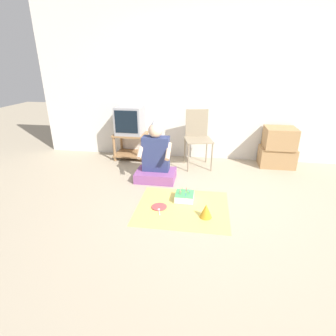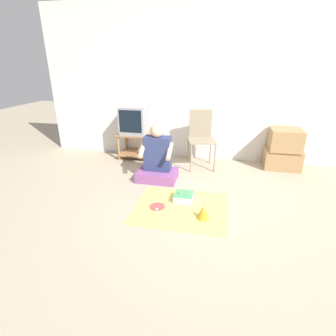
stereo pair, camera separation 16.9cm
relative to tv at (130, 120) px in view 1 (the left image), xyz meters
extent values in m
plane|color=tan|center=(1.54, -1.78, -0.69)|extent=(16.00, 16.00, 0.00)
cube|color=silver|center=(1.54, 0.25, 0.59)|extent=(6.40, 0.06, 2.55)
cube|color=#997047|center=(0.00, 0.00, -0.25)|extent=(0.56, 0.45, 0.03)
cube|color=#997047|center=(0.00, 0.00, -0.61)|extent=(0.56, 0.45, 0.02)
cylinder|color=#997047|center=(-0.25, -0.19, -0.46)|extent=(0.04, 0.04, 0.45)
cylinder|color=#997047|center=(0.25, -0.19, -0.46)|extent=(0.04, 0.04, 0.45)
cylinder|color=#997047|center=(-0.25, 0.19, -0.46)|extent=(0.04, 0.04, 0.45)
cylinder|color=#997047|center=(0.25, 0.19, -0.46)|extent=(0.04, 0.04, 0.45)
cube|color=#99999E|center=(0.00, 0.00, 0.00)|extent=(0.44, 0.43, 0.47)
cube|color=black|center=(0.00, -0.22, 0.01)|extent=(0.38, 0.01, 0.37)
cube|color=gray|center=(1.20, -0.25, -0.23)|extent=(0.50, 0.50, 0.02)
cube|color=gray|center=(1.15, -0.06, 0.00)|extent=(0.36, 0.11, 0.45)
cylinder|color=gray|center=(1.06, -0.48, -0.46)|extent=(0.02, 0.02, 0.46)
cylinder|color=gray|center=(1.42, -0.39, -0.46)|extent=(0.02, 0.02, 0.46)
cylinder|color=gray|center=(0.97, -0.11, -0.46)|extent=(0.02, 0.02, 0.46)
cylinder|color=gray|center=(1.33, -0.03, -0.46)|extent=(0.02, 0.02, 0.46)
cube|color=#A87F51|center=(2.49, -0.02, -0.53)|extent=(0.56, 0.37, 0.32)
cube|color=#A87F51|center=(2.49, -0.02, -0.20)|extent=(0.47, 0.42, 0.33)
cube|color=#8C4C8C|center=(0.61, -0.86, -0.62)|extent=(0.57, 0.42, 0.14)
cube|color=navy|center=(0.61, -0.82, -0.30)|extent=(0.38, 0.19, 0.50)
sphere|color=beige|center=(0.61, -0.82, 0.05)|extent=(0.20, 0.20, 0.20)
cone|color=silver|center=(0.61, -0.82, 0.18)|extent=(0.11, 0.11, 0.09)
cylinder|color=beige|center=(0.42, -0.94, -0.22)|extent=(0.06, 0.26, 0.21)
cylinder|color=beige|center=(0.81, -0.94, -0.22)|extent=(0.06, 0.26, 0.21)
cube|color=#EAD666|center=(1.08, -1.61, -0.69)|extent=(1.09, 0.95, 0.01)
cube|color=white|center=(1.09, -1.42, -0.64)|extent=(0.23, 0.23, 0.08)
cube|color=#4CB266|center=(1.09, -1.42, -0.60)|extent=(0.23, 0.23, 0.01)
cylinder|color=#66C666|center=(1.15, -1.43, -0.58)|extent=(0.01, 0.01, 0.05)
sphere|color=#FFCC4C|center=(1.15, -1.43, -0.54)|extent=(0.01, 0.01, 0.01)
cylinder|color=#4C7FE5|center=(1.14, -1.39, -0.58)|extent=(0.01, 0.01, 0.05)
sphere|color=#FFCC4C|center=(1.14, -1.39, -0.54)|extent=(0.01, 0.01, 0.01)
cylinder|color=#EA4C4C|center=(1.11, -1.36, -0.58)|extent=(0.01, 0.01, 0.05)
sphere|color=#FFCC4C|center=(1.11, -1.36, -0.54)|extent=(0.01, 0.01, 0.01)
cylinder|color=#66C666|center=(1.05, -1.37, -0.58)|extent=(0.01, 0.01, 0.05)
sphere|color=#FFCC4C|center=(1.05, -1.37, -0.54)|extent=(0.01, 0.01, 0.01)
cylinder|color=#E58CCC|center=(1.03, -1.39, -0.58)|extent=(0.01, 0.01, 0.05)
sphere|color=#FFCC4C|center=(1.03, -1.39, -0.54)|extent=(0.01, 0.01, 0.01)
cylinder|color=#EA4C4C|center=(1.03, -1.45, -0.58)|extent=(0.01, 0.01, 0.05)
sphere|color=#FFCC4C|center=(1.03, -1.45, -0.54)|extent=(0.01, 0.01, 0.01)
cylinder|color=#66C666|center=(1.05, -1.47, -0.58)|extent=(0.01, 0.01, 0.05)
sphere|color=#FFCC4C|center=(1.05, -1.47, -0.54)|extent=(0.01, 0.01, 0.01)
cylinder|color=#4C7FE5|center=(1.11, -1.48, -0.58)|extent=(0.01, 0.01, 0.05)
sphere|color=#FFCC4C|center=(1.11, -1.48, -0.54)|extent=(0.01, 0.01, 0.01)
cylinder|color=#66C666|center=(1.14, -1.46, -0.58)|extent=(0.01, 0.01, 0.05)
sphere|color=#FFCC4C|center=(1.14, -1.46, -0.54)|extent=(0.01, 0.01, 0.01)
cone|color=gold|center=(1.36, -1.77, -0.60)|extent=(0.14, 0.14, 0.16)
cylinder|color=#D84C4C|center=(0.81, -1.65, -0.68)|extent=(0.18, 0.18, 0.01)
ellipsoid|color=white|center=(0.82, -1.71, -0.68)|extent=(0.04, 0.05, 0.01)
cube|color=white|center=(0.83, -1.78, -0.68)|extent=(0.04, 0.10, 0.01)
camera|label=1|loc=(1.32, -4.33, 0.94)|focal=28.00mm
camera|label=2|loc=(1.49, -4.30, 0.94)|focal=28.00mm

